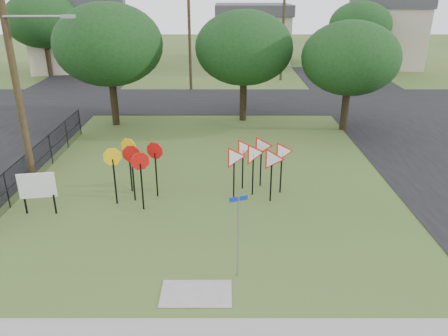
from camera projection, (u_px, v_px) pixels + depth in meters
The scene contains 21 objects.
ground at pixel (201, 247), 14.51m from camera, with size 140.00×140.00×0.00m, color #364F1D.
street_right at pixel (430, 146), 23.73m from camera, with size 8.00×50.00×0.02m, color black.
street_far at pixel (214, 101), 32.97m from camera, with size 60.00×8.00×0.02m, color black.
curb_pad at pixel (196, 294), 12.29m from camera, with size 2.00×1.20×0.02m, color gray.
street_name_sign at pixel (238, 231), 12.49m from camera, with size 0.52×0.20×2.64m.
stop_sign_cluster at pixel (134, 159), 17.05m from camera, with size 2.22×1.90×2.36m.
yield_sign_cluster at pixel (258, 155), 17.63m from camera, with size 2.94×1.63×2.33m.
info_board at pixel (37, 187), 16.24m from camera, with size 1.32×0.27×1.67m.
utility_pole_main at pixel (14, 66), 16.66m from camera, with size 3.55×0.33×10.00m.
far_pole_a at pixel (189, 33), 34.90m from camera, with size 1.40×0.24×9.00m.
far_pole_b at pixel (283, 31), 38.68m from camera, with size 1.40×0.24×8.50m.
far_pole_c at pixel (108, 26), 40.44m from camera, with size 1.40×0.24×9.00m.
fence_run at pixel (41, 157), 19.98m from camera, with size 0.05×11.55×1.50m.
house_left at pixel (79, 33), 44.50m from camera, with size 10.58×8.88×7.20m.
house_mid at pixel (252, 32), 50.22m from camera, with size 8.40×8.40×6.20m.
house_right at pixel (386, 31), 46.33m from camera, with size 8.30×8.30×7.20m.
tree_near_left at pixel (109, 45), 25.57m from camera, with size 6.40×6.40×7.27m.
tree_near_mid at pixel (244, 48), 26.61m from camera, with size 6.00×6.00×6.80m.
tree_near_right at pixel (350, 58), 24.88m from camera, with size 5.60×5.60×6.33m.
tree_far_left at pixel (42, 20), 40.22m from camera, with size 6.80×6.80×7.73m.
tree_far_right at pixel (360, 25), 42.29m from camera, with size 6.00×6.00×6.80m.
Camera 1 is at (0.79, -12.38, 8.01)m, focal length 35.00 mm.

